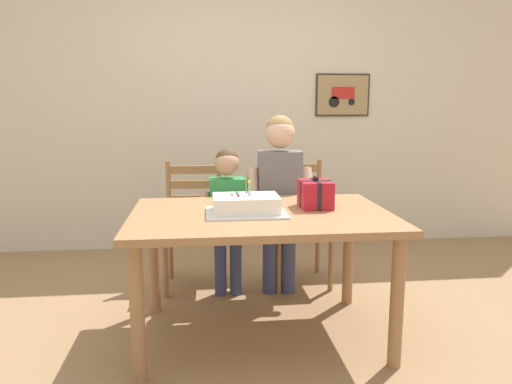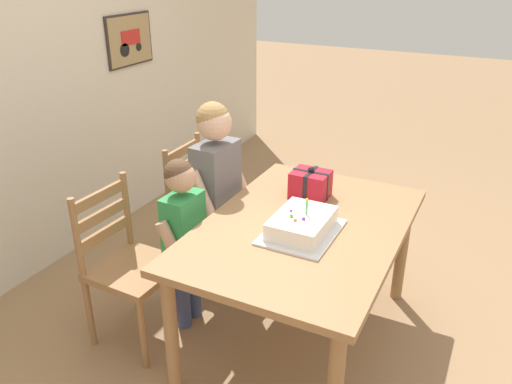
% 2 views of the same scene
% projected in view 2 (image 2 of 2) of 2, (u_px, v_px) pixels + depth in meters
% --- Properties ---
extents(ground_plane, '(20.00, 20.00, 0.00)m').
position_uv_depth(ground_plane, '(299.00, 337.00, 2.99)').
color(ground_plane, '#997551').
extents(back_wall, '(6.40, 0.11, 2.60)m').
position_uv_depth(back_wall, '(23.00, 81.00, 3.24)').
color(back_wall, beige).
rests_on(back_wall, ground).
extents(dining_table, '(1.45, 0.99, 0.74)m').
position_uv_depth(dining_table, '(303.00, 240.00, 2.72)').
color(dining_table, '#9E7047').
rests_on(dining_table, ground).
extents(birthday_cake, '(0.44, 0.34, 0.19)m').
position_uv_depth(birthday_cake, '(302.00, 225.00, 2.58)').
color(birthday_cake, silver).
rests_on(birthday_cake, dining_table).
extents(gift_box_red_large, '(0.18, 0.22, 0.19)m').
position_uv_depth(gift_box_red_large, '(310.00, 184.00, 2.96)').
color(gift_box_red_large, red).
rests_on(gift_box_red_large, dining_table).
extents(chair_left, '(0.43, 0.43, 0.92)m').
position_uv_depth(chair_left, '(128.00, 265.00, 2.83)').
color(chair_left, '#996B42').
rests_on(chair_left, ground).
extents(chair_right, '(0.43, 0.43, 0.92)m').
position_uv_depth(chair_right, '(204.00, 208.00, 3.47)').
color(chair_right, '#996B42').
rests_on(chair_right, ground).
extents(child_older, '(0.47, 0.27, 1.27)m').
position_uv_depth(child_older, '(217.00, 182.00, 3.11)').
color(child_older, '#38426B').
rests_on(child_older, ground).
extents(child_younger, '(0.38, 0.21, 1.04)m').
position_uv_depth(child_younger, '(184.00, 228.00, 2.87)').
color(child_younger, '#38426B').
rests_on(child_younger, ground).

